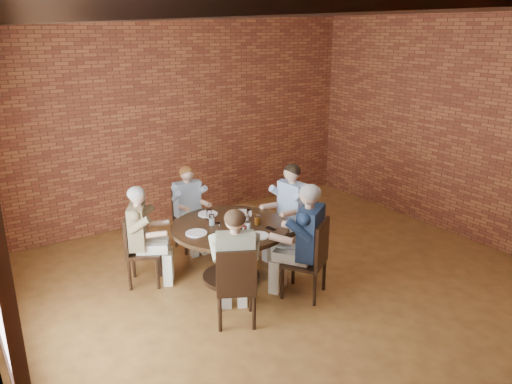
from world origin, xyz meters
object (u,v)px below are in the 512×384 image
dining_table (231,241)px  diner_c (143,236)px  diner_d (235,267)px  chair_d (236,284)px  chair_a (293,221)px  diner_e (305,241)px  chair_b (187,216)px  chair_e (312,256)px  diner_a (289,212)px  diner_b (189,209)px  chair_c (137,247)px  smartphone (271,228)px

dining_table → diner_c: (-0.96, 0.51, 0.11)m
diner_d → chair_d: bearing=90.0°
chair_a → diner_e: diner_e is taller
chair_d → diner_e: size_ratio=0.66×
chair_b → chair_e: size_ratio=0.91×
chair_a → diner_c: 2.11m
chair_a → diner_a: bearing=-90.0°
chair_d → diner_d: 0.18m
chair_a → chair_b: bearing=-141.1°
dining_table → chair_b: bearing=90.7°
dining_table → diner_a: bearing=7.5°
dining_table → diner_b: size_ratio=1.20×
dining_table → diner_a: diner_a is taller
chair_b → diner_c: diner_c is taller
chair_b → diner_d: 2.14m
chair_d → chair_e: bearing=-150.0°
diner_a → chair_c: (-2.05, 0.42, -0.18)m
dining_table → diner_e: 0.99m
chair_c → diner_e: bearing=-103.0°
chair_c → chair_e: chair_e is taller
diner_c → chair_e: (1.55, -1.41, -0.12)m
chair_c → chair_a: bearing=-72.6°
diner_c → diner_d: bearing=-131.7°
smartphone → diner_a: bearing=27.9°
chair_c → diner_d: size_ratio=0.69×
diner_a → diner_e: 1.07m
diner_b → smartphone: bearing=-77.0°
dining_table → diner_a: 1.04m
chair_c → diner_d: bearing=-129.8°
chair_a → diner_b: bearing=-139.1°
diner_b → diner_d: (-0.44, -2.01, 0.04)m
diner_a → diner_b: (-1.04, 1.01, -0.05)m
dining_table → diner_e: size_ratio=1.05×
chair_c → chair_e: bearing=-103.7°
chair_d → chair_e: chair_e is taller
dining_table → diner_b: diner_b is taller
diner_e → smartphone: 0.49m
chair_b → smartphone: 1.65m
diner_e → chair_c: bearing=-74.4°
chair_c → diner_e: diner_e is taller
diner_d → chair_a: bearing=-119.5°
diner_a → dining_table: bearing=-90.0°
chair_e → diner_e: (-0.05, 0.08, 0.18)m
chair_c → chair_e: size_ratio=0.93×
diner_d → smartphone: 0.96m
chair_a → smartphone: size_ratio=6.94×
diner_b → diner_c: diner_c is taller
diner_c → diner_e: diner_e is taller
dining_table → chair_a: (1.11, 0.15, -0.02)m
chair_a → chair_d: bearing=-63.3°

